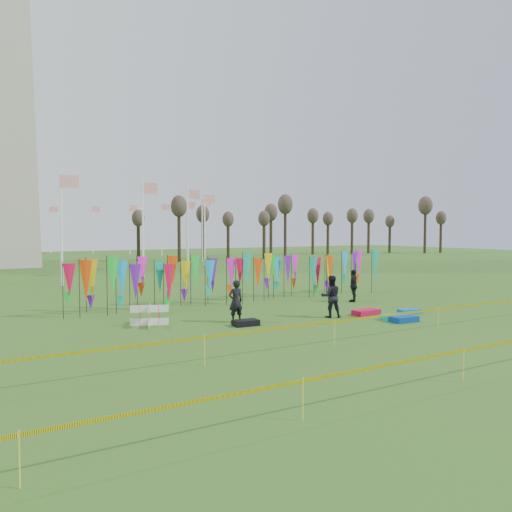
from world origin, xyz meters
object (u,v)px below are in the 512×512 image
box_kite (149,315)px  kite_bag_turquoise (394,317)px  kite_bag_blue (404,319)px  kite_bag_teal (409,311)px  kite_bag_red (366,312)px  person_left (236,301)px  person_right (354,286)px  person_mid (331,296)px  kite_bag_black (246,323)px

box_kite → kite_bag_turquoise: 10.46m
kite_bag_blue → kite_bag_teal: 2.39m
kite_bag_turquoise → kite_bag_red: (-0.20, 1.54, 0.01)m
person_left → kite_bag_turquoise: 6.96m
person_right → kite_bag_blue: (-2.16, -5.60, -0.76)m
kite_bag_red → kite_bag_turquoise: bearing=-82.5°
person_left → kite_bag_blue: 7.18m
person_mid → kite_bag_red: person_mid is taller
kite_bag_turquoise → kite_bag_black: kite_bag_black is taller
person_mid → kite_bag_blue: (1.95, -2.47, -0.81)m
kite_bag_red → person_right: bearing=56.3°
person_right → kite_bag_turquoise: person_right is taller
person_mid → kite_bag_teal: person_mid is taller
person_right → kite_bag_blue: 6.05m
kite_bag_red → kite_bag_teal: size_ratio=1.28×
person_mid → kite_bag_turquoise: person_mid is taller
kite_bag_turquoise → person_left: bearing=154.7°
box_kite → person_right: size_ratio=0.49×
person_right → kite_bag_red: size_ratio=1.32×
person_right → kite_bag_teal: size_ratio=1.70×
kite_bag_turquoise → kite_bag_blue: size_ratio=1.00×
kite_bag_blue → kite_bag_red: same height
person_left → kite_bag_teal: size_ratio=1.73×
kite_bag_turquoise → kite_bag_red: kite_bag_red is taller
person_right → person_mid: bearing=0.1°
kite_bag_turquoise → kite_bag_red: 1.55m
box_kite → person_right: person_right is taller
person_right → kite_bag_blue: bearing=31.8°
person_mid → person_right: (4.12, 3.12, -0.05)m
person_mid → kite_bag_blue: size_ratio=1.61×
person_right → kite_bag_turquoise: 5.47m
person_mid → person_right: 5.17m
person_right → kite_bag_black: bearing=-18.0°
person_right → person_left: bearing=-23.4°
kite_bag_red → kite_bag_black: bearing=174.5°
kite_bag_turquoise → kite_bag_blue: 0.61m
kite_bag_turquoise → kite_bag_teal: (1.85, 0.84, -0.02)m
kite_bag_turquoise → kite_bag_black: bearing=161.2°
person_mid → person_right: person_mid is taller
box_kite → person_mid: size_ratio=0.46×
person_right → kite_bag_black: (-8.34, -2.87, -0.76)m
person_left → kite_bag_red: 6.26m
person_left → kite_bag_black: person_left is taller
kite_bag_teal → kite_bag_turquoise: bearing=-155.5°
person_left → person_mid: 4.37m
kite_bag_turquoise → kite_bag_teal: size_ratio=1.12×
box_kite → person_left: (3.38, -1.11, 0.47)m
person_left → person_mid: (4.23, -1.09, 0.04)m
kite_bag_turquoise → kite_bag_teal: 2.03m
kite_bag_teal → person_right: bearing=86.5°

